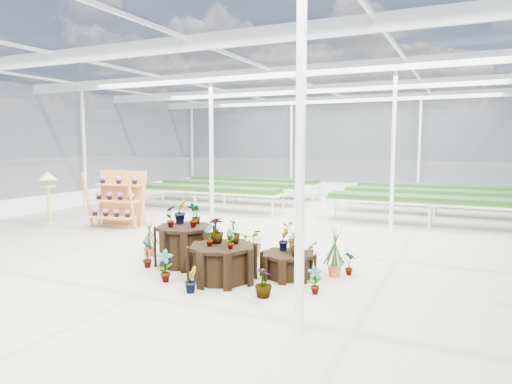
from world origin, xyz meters
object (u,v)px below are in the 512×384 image
at_px(plinth_mid, 222,263).
at_px(bird_table, 48,199).
at_px(shelf_rack, 116,199).
at_px(plinth_low, 288,265).
at_px(plinth_tall, 185,246).

bearing_deg(plinth_mid, bird_table, 160.35).
relative_size(shelf_rack, bird_table, 1.01).
height_order(plinth_mid, bird_table, bird_table).
distance_m(plinth_low, shelf_rack, 7.01).
distance_m(plinth_tall, plinth_low, 2.21).
bearing_deg(shelf_rack, plinth_low, -29.91).
relative_size(plinth_mid, bird_table, 0.75).
height_order(shelf_rack, bird_table, shelf_rack).
distance_m(shelf_rack, bird_table, 2.07).
height_order(plinth_mid, shelf_rack, shelf_rack).
relative_size(plinth_mid, plinth_low, 1.22).
bearing_deg(plinth_low, bird_table, 166.98).
bearing_deg(plinth_tall, shelf_rack, 147.04).
relative_size(plinth_tall, bird_table, 0.72).
bearing_deg(bird_table, plinth_mid, -37.05).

